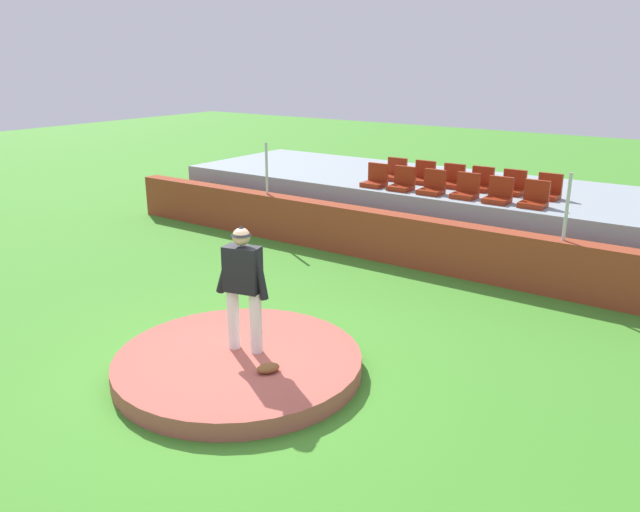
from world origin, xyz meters
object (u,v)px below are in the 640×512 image
(stadium_chair_4, at_px, (499,195))
(stadium_chair_11, at_px, (548,191))
(stadium_chair_9, at_px, (481,183))
(stadium_chair_7, at_px, (423,176))
(baseball, at_px, (259,327))
(fielding_glove, at_px, (268,368))
(stadium_chair_6, at_px, (395,173))
(pitcher, at_px, (243,280))
(stadium_chair_5, at_px, (535,199))
(stadium_chair_8, at_px, (452,180))
(stadium_chair_10, at_px, (513,187))
(stadium_chair_3, at_px, (466,190))
(stadium_chair_2, at_px, (433,186))
(stadium_chair_1, at_px, (402,183))
(stadium_chair_0, at_px, (376,179))

(stadium_chair_4, height_order, stadium_chair_11, same)
(stadium_chair_9, bearing_deg, stadium_chair_7, -0.51)
(baseball, xyz_separation_m, fielding_glove, (0.94, -0.92, 0.02))
(stadium_chair_6, relative_size, stadium_chair_11, 1.00)
(pitcher, bearing_deg, stadium_chair_5, 61.20)
(stadium_chair_5, distance_m, stadium_chair_8, 2.27)
(pitcher, bearing_deg, stadium_chair_10, 68.76)
(fielding_glove, relative_size, stadium_chair_5, 0.60)
(stadium_chair_5, xyz_separation_m, stadium_chair_7, (-2.82, 0.91, 0.00))
(stadium_chair_3, bearing_deg, stadium_chair_7, -32.56)
(stadium_chair_5, height_order, stadium_chair_6, same)
(stadium_chair_4, xyz_separation_m, stadium_chair_11, (0.69, 0.93, 0.00))
(stadium_chair_3, relative_size, stadium_chair_9, 1.00)
(pitcher, distance_m, baseball, 1.17)
(stadium_chair_5, xyz_separation_m, stadium_chair_6, (-3.54, 0.91, 0.00))
(stadium_chair_2, bearing_deg, stadium_chair_11, -156.39)
(stadium_chair_7, bearing_deg, stadium_chair_3, 147.44)
(stadium_chair_10, bearing_deg, stadium_chair_6, 0.02)
(stadium_chair_1, xyz_separation_m, stadium_chair_9, (1.40, 0.94, 0.00))
(pitcher, distance_m, stadium_chair_8, 7.22)
(pitcher, relative_size, baseball, 23.48)
(pitcher, height_order, stadium_chair_5, pitcher)
(stadium_chair_6, bearing_deg, stadium_chair_3, 157.14)
(baseball, xyz_separation_m, stadium_chair_2, (-0.05, 5.71, 1.15))
(stadium_chair_7, height_order, stadium_chair_9, same)
(stadium_chair_9, xyz_separation_m, stadium_chair_10, (0.69, 0.01, 0.00))
(stadium_chair_6, bearing_deg, stadium_chair_7, 179.98)
(stadium_chair_8, xyz_separation_m, stadium_chair_10, (1.35, 0.03, 0.00))
(stadium_chair_6, xyz_separation_m, stadium_chair_9, (2.11, -0.01, 0.00))
(baseball, distance_m, stadium_chair_3, 5.89)
(stadium_chair_1, xyz_separation_m, stadium_chair_4, (2.14, 0.01, 0.00))
(stadium_chair_2, height_order, stadium_chair_10, same)
(fielding_glove, bearing_deg, stadium_chair_0, -131.94)
(baseball, height_order, stadium_chair_2, stadium_chair_2)
(stadium_chair_10, xyz_separation_m, stadium_chair_11, (0.74, -0.01, 0.00))
(stadium_chair_5, bearing_deg, stadium_chair_6, -14.36)
(pitcher, bearing_deg, stadium_chair_6, 90.58)
(stadium_chair_3, distance_m, stadium_chair_10, 1.12)
(stadium_chair_2, height_order, stadium_chair_6, same)
(stadium_chair_2, bearing_deg, stadium_chair_10, -145.91)
(baseball, relative_size, stadium_chair_5, 0.15)
(stadium_chair_1, bearing_deg, pitcher, 99.34)
(stadium_chair_6, relative_size, stadium_chair_9, 1.00)
(stadium_chair_9, height_order, stadium_chair_10, same)
(stadium_chair_8, bearing_deg, stadium_chair_10, -178.69)
(stadium_chair_0, distance_m, stadium_chair_6, 0.95)
(stadium_chair_7, bearing_deg, stadium_chair_0, 53.68)
(stadium_chair_10, bearing_deg, stadium_chair_9, 1.10)
(stadium_chair_4, bearing_deg, stadium_chair_7, -24.00)
(baseball, xyz_separation_m, stadium_chair_5, (2.08, 5.74, 1.15))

